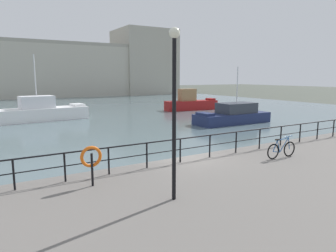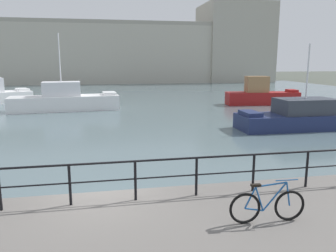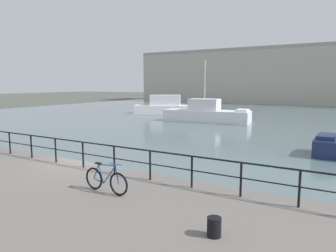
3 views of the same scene
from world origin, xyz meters
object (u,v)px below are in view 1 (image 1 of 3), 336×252
object	(u,v)px
moored_red_daysailer	(40,112)
parked_bicycle	(281,150)
harbor_building	(59,69)
moored_white_yacht	(191,103)
quay_lamp_post	(174,94)
life_ring_stand	(91,158)
moored_green_narrowboat	(233,115)

from	to	relation	value
moored_red_daysailer	parked_bicycle	bearing A→B (deg)	-79.58
harbor_building	moored_white_yacht	distance (m)	39.89
quay_lamp_post	life_ring_stand	bearing A→B (deg)	126.05
quay_lamp_post	moored_red_daysailer	bearing A→B (deg)	90.30
moored_green_narrowboat	moored_white_yacht	bearing A→B (deg)	-104.98
moored_white_yacht	moored_red_daysailer	bearing A→B (deg)	-172.40
moored_green_narrowboat	life_ring_stand	distance (m)	21.00
harbor_building	life_ring_stand	bearing A→B (deg)	-100.62
harbor_building	moored_red_daysailer	world-z (taller)	harbor_building
moored_white_yacht	life_ring_stand	xyz separation A→B (m)	(-20.61, -23.60, 0.78)
parked_bicycle	quay_lamp_post	size ratio (longest dim) A/B	0.35
moored_green_narrowboat	moored_red_daysailer	bearing A→B (deg)	-35.33
life_ring_stand	moored_white_yacht	bearing A→B (deg)	48.87
harbor_building	quay_lamp_post	xyz separation A→B (m)	(-9.85, -64.58, -2.16)
harbor_building	moored_green_narrowboat	world-z (taller)	harbor_building
life_ring_stand	quay_lamp_post	distance (m)	3.79
moored_green_narrowboat	quay_lamp_post	distance (m)	21.34
moored_white_yacht	life_ring_stand	world-z (taller)	moored_white_yacht
harbor_building	life_ring_stand	world-z (taller)	harbor_building
moored_green_narrowboat	parked_bicycle	world-z (taller)	moored_green_narrowboat
harbor_building	moored_red_daysailer	bearing A→B (deg)	-104.36
parked_bicycle	quay_lamp_post	xyz separation A→B (m)	(-6.81, -1.56, 2.83)
quay_lamp_post	harbor_building	bearing A→B (deg)	81.33
life_ring_stand	moored_red_daysailer	bearing A→B (deg)	85.89
life_ring_stand	harbor_building	bearing A→B (deg)	79.38
parked_bicycle	life_ring_stand	bearing A→B (deg)	176.71
harbor_building	parked_bicycle	bearing A→B (deg)	-92.76
harbor_building	moored_green_narrowboat	distance (m)	50.91
harbor_building	parked_bicycle	size ratio (longest dim) A/B	39.19
harbor_building	moored_red_daysailer	size ratio (longest dim) A/B	7.29
parked_bicycle	life_ring_stand	xyz separation A→B (m)	(-8.60, 0.91, 0.59)
quay_lamp_post	parked_bicycle	bearing A→B (deg)	12.91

